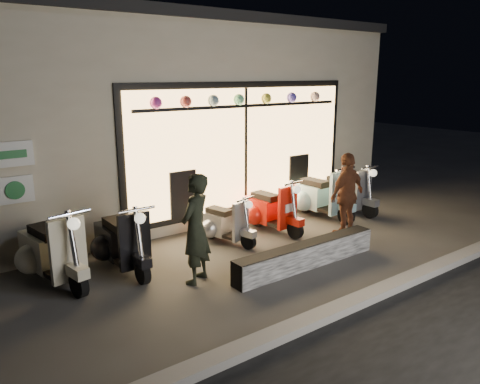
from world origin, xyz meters
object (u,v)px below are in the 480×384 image
at_px(man, 196,229).
at_px(graffiti_barrier, 306,255).
at_px(scooter_silver, 221,223).
at_px(woman, 347,195).
at_px(scooter_red, 267,209).

bearing_deg(man, graffiti_barrier, 129.27).
bearing_deg(scooter_silver, woman, -42.47).
xyz_separation_m(graffiti_barrier, scooter_silver, (-0.43, 1.80, 0.16)).
distance_m(graffiti_barrier, woman, 1.90).
xyz_separation_m(scooter_silver, woman, (2.11, -1.14, 0.45)).
xyz_separation_m(graffiti_barrier, man, (-1.70, 0.58, 0.62)).
relative_size(graffiti_barrier, scooter_red, 1.92).
height_order(scooter_red, man, man).
xyz_separation_m(scooter_red, man, (-2.40, -1.25, 0.41)).
distance_m(scooter_red, man, 2.74).
xyz_separation_m(scooter_silver, man, (-1.27, -1.22, 0.47)).
bearing_deg(woman, graffiti_barrier, 14.91).
relative_size(scooter_silver, woman, 0.77).
bearing_deg(scooter_red, woman, -55.56).
distance_m(graffiti_barrier, man, 1.90).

